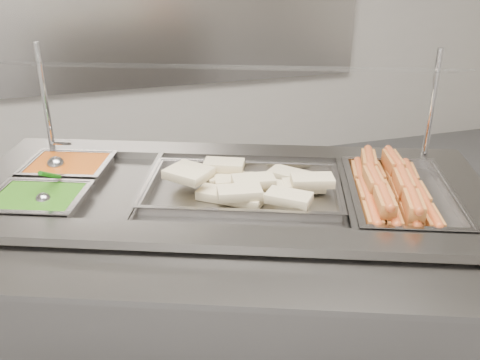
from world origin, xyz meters
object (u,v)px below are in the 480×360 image
object	(u,v)px
pan_wraps	(243,192)
pan_hotdogs	(400,201)
steam_counter	(228,287)
serving_spoon	(45,196)
sneeze_guard	(231,71)
ladle	(56,164)

from	to	relation	value
pan_wraps	pan_hotdogs	bearing A→B (deg)	-20.96
steam_counter	serving_spoon	xyz separation A→B (m)	(-0.56, 0.07, 0.41)
sneeze_guard	serving_spoon	xyz separation A→B (m)	(-0.63, -0.11, -0.32)
serving_spoon	steam_counter	bearing A→B (deg)	-7.26
steam_counter	pan_wraps	distance (m)	0.38
pan_hotdogs	sneeze_guard	bearing A→B (deg)	139.77
serving_spoon	sneeze_guard	bearing A→B (deg)	9.97
steam_counter	sneeze_guard	world-z (taller)	sneeze_guard
steam_counter	ladle	distance (m)	0.75
pan_wraps	ladle	xyz separation A→B (m)	(-0.58, 0.35, 0.03)
steam_counter	pan_wraps	bearing A→B (deg)	-20.96
sneeze_guard	ladle	xyz separation A→B (m)	(-0.60, 0.15, -0.32)
pan_hotdogs	pan_wraps	bearing A→B (deg)	159.04
ladle	serving_spoon	distance (m)	0.26
sneeze_guard	serving_spoon	world-z (taller)	sneeze_guard
sneeze_guard	pan_hotdogs	xyz separation A→B (m)	(0.45, -0.38, -0.36)
ladle	serving_spoon	world-z (taller)	serving_spoon
steam_counter	pan_wraps	world-z (taller)	pan_wraps
steam_counter	ladle	world-z (taller)	ladle
pan_wraps	serving_spoon	world-z (taller)	serving_spoon
pan_wraps	serving_spoon	distance (m)	0.62
pan_wraps	ladle	size ratio (longest dim) A/B	4.06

